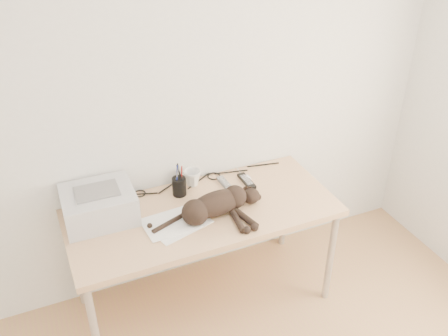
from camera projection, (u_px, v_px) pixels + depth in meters
name	position (u px, v px, depth m)	size (l,w,h in m)	color
wall_back	(178.00, 100.00, 2.95)	(3.50, 3.50, 0.00)	white
desk	(198.00, 220.00, 3.10)	(1.60, 0.70, 0.74)	tan
printer	(99.00, 205.00, 2.85)	(0.41, 0.35, 0.19)	silver
papers	(176.00, 223.00, 2.85)	(0.40, 0.32, 0.01)	white
cat	(214.00, 206.00, 2.88)	(0.69, 0.32, 0.16)	black
mug	(192.00, 178.00, 3.16)	(0.11, 0.11, 0.10)	white
pen_cup	(179.00, 186.00, 3.07)	(0.09, 0.09, 0.22)	black
remote_grey	(225.00, 183.00, 3.19)	(0.04, 0.16, 0.02)	slate
remote_black	(247.00, 181.00, 3.21)	(0.05, 0.18, 0.02)	black
mouse	(246.00, 177.00, 3.23)	(0.06, 0.11, 0.04)	white
cable_tangle	(185.00, 183.00, 3.20)	(1.36, 0.09, 0.01)	black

